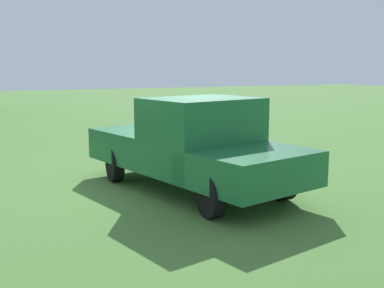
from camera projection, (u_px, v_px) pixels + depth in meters
name	position (u px, v px, depth m)	size (l,w,h in m)	color
ground_plane	(168.00, 183.00, 9.77)	(80.00, 80.00, 0.00)	#477533
pickup_truck	(196.00, 144.00, 9.04)	(5.15, 3.08, 1.80)	black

